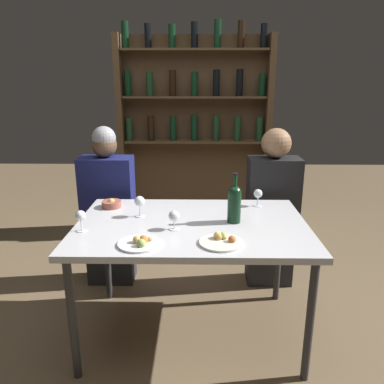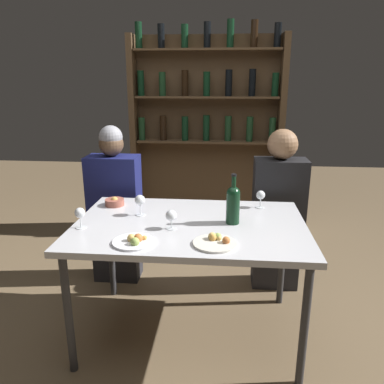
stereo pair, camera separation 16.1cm
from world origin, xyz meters
name	(u,v)px [view 1 (the left image)]	position (x,y,z in m)	size (l,w,h in m)	color
ground_plane	(192,331)	(0.00, 0.00, 0.00)	(10.00, 10.00, 0.00)	brown
dining_table	(192,232)	(0.00, 0.00, 0.69)	(1.36, 0.90, 0.75)	silver
wine_rack_wall	(194,125)	(0.00, 1.84, 1.11)	(1.56, 0.21, 2.11)	#4C3823
wine_bottle	(234,202)	(0.25, 0.02, 0.88)	(0.08, 0.08, 0.30)	black
wine_glass_0	(140,202)	(-0.32, 0.11, 0.84)	(0.06, 0.06, 0.13)	silver
wine_glass_1	(174,217)	(-0.10, -0.10, 0.83)	(0.06, 0.06, 0.11)	silver
wine_glass_2	(81,217)	(-0.61, -0.13, 0.83)	(0.06, 0.06, 0.12)	silver
wine_glass_3	(258,194)	(0.44, 0.32, 0.83)	(0.06, 0.06, 0.12)	silver
food_plate_0	(140,243)	(-0.26, -0.31, 0.76)	(0.22, 0.22, 0.05)	white
food_plate_1	(221,241)	(0.16, -0.28, 0.76)	(0.23, 0.23, 0.05)	silver
snack_bowl	(112,204)	(-0.53, 0.28, 0.77)	(0.13, 0.13, 0.06)	#995142
seated_person_left	(109,211)	(-0.65, 0.66, 0.59)	(0.39, 0.22, 1.24)	#26262B
seated_person_right	(272,212)	(0.61, 0.66, 0.59)	(0.38, 0.22, 1.23)	#26262B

